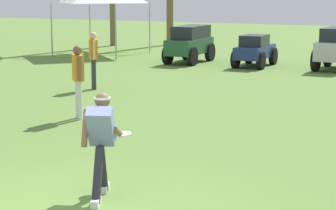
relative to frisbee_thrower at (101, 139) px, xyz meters
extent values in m
cylinder|color=#23232D|center=(-0.01, 0.04, -0.43)|extent=(0.23, 0.37, 0.72)
cube|color=silver|center=(-0.07, 0.19, -0.74)|extent=(0.18, 0.28, 0.10)
cylinder|color=#23232D|center=(0.09, -0.26, -0.43)|extent=(0.26, 0.45, 0.69)
cube|color=silver|center=(0.14, -0.40, -0.74)|extent=(0.18, 0.28, 0.10)
cube|color=#7A84C6|center=(0.00, 0.01, 0.17)|extent=(0.47, 0.53, 0.57)
sphere|color=brown|center=(-0.05, 0.13, 0.50)|extent=(0.27, 0.27, 0.21)
cylinder|color=white|center=(-0.05, 0.13, 0.53)|extent=(0.27, 0.27, 0.03)
cylinder|color=brown|center=(0.07, 0.33, 0.03)|extent=(0.27, 0.57, 0.27)
cylinder|color=brown|center=(-0.18, -0.10, 0.15)|extent=(0.17, 0.29, 0.49)
cylinder|color=white|center=(0.02, 0.54, -0.05)|extent=(0.38, 0.38, 0.05)
cylinder|color=silver|center=(-3.01, 4.23, -0.38)|extent=(0.16, 0.16, 0.82)
cylinder|color=silver|center=(-3.13, 4.36, -0.38)|extent=(0.16, 0.16, 0.82)
cube|color=orange|center=(-3.07, 4.30, 0.30)|extent=(0.38, 0.39, 0.54)
cylinder|color=brown|center=(-2.93, 4.14, 0.31)|extent=(0.10, 0.10, 0.52)
cylinder|color=brown|center=(-3.21, 4.45, 0.31)|extent=(0.10, 0.10, 0.52)
sphere|color=brown|center=(-3.07, 4.30, 0.67)|extent=(0.28, 0.28, 0.20)
cylinder|color=#33333D|center=(-4.80, 7.81, -0.38)|extent=(0.15, 0.15, 0.82)
cylinder|color=#33333D|center=(-4.91, 7.96, -0.38)|extent=(0.15, 0.15, 0.82)
cube|color=orange|center=(-4.85, 7.89, 0.30)|extent=(0.36, 0.39, 0.54)
cylinder|color=beige|center=(-4.73, 7.72, 0.31)|extent=(0.10, 0.10, 0.52)
cylinder|color=beige|center=(-4.98, 8.05, 0.31)|extent=(0.10, 0.10, 0.52)
sphere|color=beige|center=(-4.85, 7.89, 0.67)|extent=(0.28, 0.28, 0.20)
cube|color=#235133|center=(-4.90, 14.74, -0.18)|extent=(1.00, 2.41, 0.55)
cube|color=#1E232B|center=(-4.90, 14.89, 0.32)|extent=(0.87, 1.81, 0.46)
cylinder|color=black|center=(-5.37, 15.58, -0.46)|extent=(0.19, 0.66, 0.66)
cylinder|color=black|center=(-4.41, 15.57, -0.46)|extent=(0.19, 0.66, 0.66)
cylinder|color=black|center=(-5.40, 13.91, -0.46)|extent=(0.19, 0.66, 0.66)
cylinder|color=black|center=(-4.44, 13.89, -0.46)|extent=(0.19, 0.66, 0.66)
cube|color=navy|center=(-2.39, 14.67, -0.28)|extent=(0.91, 2.20, 0.42)
cube|color=#1E232B|center=(-2.39, 14.57, 0.12)|extent=(0.80, 1.10, 0.38)
cylinder|color=black|center=(-2.85, 15.44, -0.49)|extent=(0.18, 0.60, 0.60)
cylinder|color=black|center=(-1.95, 15.44, -0.49)|extent=(0.18, 0.60, 0.60)
cylinder|color=black|center=(-2.84, 13.90, -0.49)|extent=(0.18, 0.60, 0.60)
cylinder|color=black|center=(-1.94, 13.90, -0.49)|extent=(0.18, 0.60, 0.60)
cylinder|color=black|center=(-0.07, 15.76, -0.43)|extent=(0.22, 0.73, 0.72)
cylinder|color=black|center=(-0.16, 14.21, -0.43)|extent=(0.22, 0.73, 0.72)
cylinder|color=#B2B5BA|center=(-7.86, 17.45, 0.26)|extent=(0.06, 0.06, 2.10)
cylinder|color=#B2B5BA|center=(-10.77, 17.45, 0.26)|extent=(0.06, 0.06, 2.10)
cylinder|color=#B2B5BA|center=(-7.86, 14.53, 0.26)|extent=(0.06, 0.06, 2.10)
cylinder|color=#B2B5BA|center=(-10.77, 14.53, 0.26)|extent=(0.06, 0.06, 2.10)
camera|label=1|loc=(4.33, -7.32, 2.01)|focal=70.00mm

